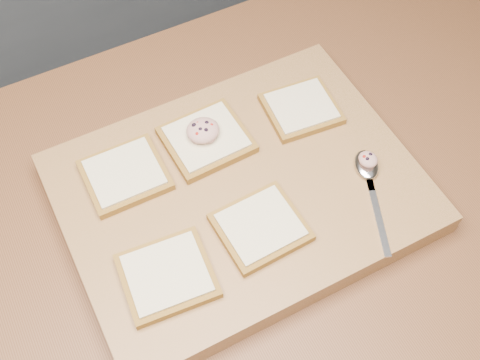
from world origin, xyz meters
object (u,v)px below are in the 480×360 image
object	(u,v)px
bread_far_center	(206,139)
tuna_salad_dollop	(203,130)
cutting_board	(240,193)
spoon	(368,172)

from	to	relation	value
bread_far_center	tuna_salad_dollop	bearing A→B (deg)	136.97
cutting_board	bread_far_center	size ratio (longest dim) A/B	4.07
cutting_board	bread_far_center	distance (m)	0.10
bread_far_center	tuna_salad_dollop	xyz separation A→B (m)	(-0.00, 0.00, 0.02)
bread_far_center	spoon	xyz separation A→B (m)	(0.19, -0.17, -0.00)
tuna_salad_dollop	cutting_board	bearing A→B (deg)	-82.62
cutting_board	spoon	world-z (taller)	spoon
cutting_board	spoon	distance (m)	0.20
spoon	bread_far_center	bearing A→B (deg)	138.81
cutting_board	bread_far_center	xyz separation A→B (m)	(-0.01, 0.10, 0.03)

